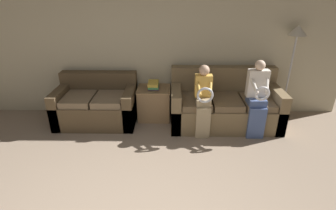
{
  "coord_description": "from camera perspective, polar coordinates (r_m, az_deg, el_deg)",
  "views": [
    {
      "loc": [
        0.36,
        -1.44,
        2.27
      ],
      "look_at": [
        0.32,
        1.91,
        0.72
      ],
      "focal_mm": 28.0,
      "sensor_mm": 36.0,
      "label": 1
    }
  ],
  "objects": [
    {
      "name": "wall_back",
      "position": [
        4.77,
        -3.69,
        12.81
      ],
      "size": [
        7.01,
        0.06,
        2.55
      ],
      "color": "#BCB293",
      "rests_on": "ground_plane"
    },
    {
      "name": "couch_main",
      "position": [
        4.69,
        12.09,
        -0.12
      ],
      "size": [
        1.85,
        0.9,
        0.95
      ],
      "color": "brown",
      "rests_on": "ground_plane"
    },
    {
      "name": "couch_side",
      "position": [
        4.82,
        -15.18,
        -0.02
      ],
      "size": [
        1.37,
        0.85,
        0.83
      ],
      "color": "brown",
      "rests_on": "ground_plane"
    },
    {
      "name": "child_left_seated",
      "position": [
        4.15,
        7.7,
        1.49
      ],
      "size": [
        0.27,
        0.37,
        1.14
      ],
      "color": "tan",
      "rests_on": "ground_plane"
    },
    {
      "name": "child_right_seated",
      "position": [
        4.33,
        18.85,
        1.72
      ],
      "size": [
        0.32,
        0.37,
        1.22
      ],
      "color": "#475B8E",
      "rests_on": "ground_plane"
    },
    {
      "name": "side_shelf",
      "position": [
        4.78,
        -3.05,
        0.49
      ],
      "size": [
        0.59,
        0.51,
        0.58
      ],
      "color": "#9E7A51",
      "rests_on": "ground_plane"
    },
    {
      "name": "book_stack",
      "position": [
        4.65,
        -3.17,
        4.33
      ],
      "size": [
        0.19,
        0.31,
        0.12
      ],
      "color": "#7A4284",
      "rests_on": "side_shelf"
    },
    {
      "name": "floor_lamp",
      "position": [
        4.97,
        26.02,
        12.09
      ],
      "size": [
        0.31,
        0.31,
        1.66
      ],
      "color": "#2D2B28",
      "rests_on": "ground_plane"
    }
  ]
}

